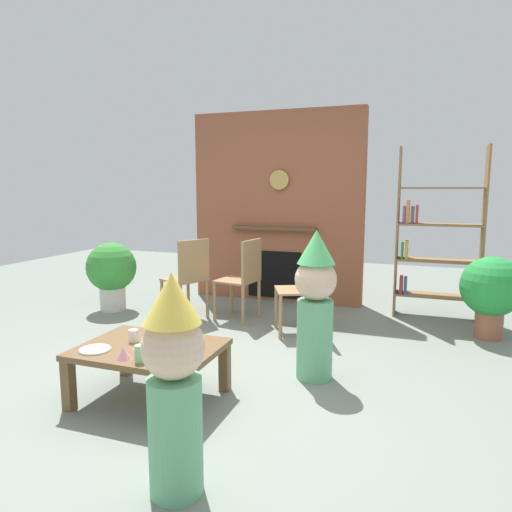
{
  "coord_description": "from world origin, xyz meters",
  "views": [
    {
      "loc": [
        1.38,
        -3.04,
        1.45
      ],
      "look_at": [
        0.15,
        0.4,
        0.91
      ],
      "focal_mm": 32.23,
      "sensor_mm": 36.0,
      "label": 1
    }
  ],
  "objects": [
    {
      "name": "ground_plane",
      "position": [
        0.0,
        0.0,
        0.0
      ],
      "size": [
        12.0,
        12.0,
        0.0
      ],
      "primitive_type": "plane",
      "color": "gray"
    },
    {
      "name": "brick_fireplace_feature",
      "position": [
        -0.35,
        2.6,
        1.19
      ],
      "size": [
        2.2,
        0.28,
        2.4
      ],
      "color": "#935138",
      "rests_on": "ground_plane"
    },
    {
      "name": "bookshelf",
      "position": [
        1.52,
        2.4,
        0.9
      ],
      "size": [
        0.9,
        0.28,
        1.9
      ],
      "color": "olive",
      "rests_on": "ground_plane"
    },
    {
      "name": "coffee_table",
      "position": [
        -0.31,
        -0.46,
        0.32
      ],
      "size": [
        0.94,
        0.71,
        0.38
      ],
      "color": "brown",
      "rests_on": "ground_plane"
    },
    {
      "name": "paper_cup_near_left",
      "position": [
        -0.38,
        -0.31,
        0.43
      ],
      "size": [
        0.07,
        0.07,
        0.1
      ],
      "primitive_type": "cylinder",
      "color": "#8CD18C",
      "rests_on": "coffee_table"
    },
    {
      "name": "paper_cup_near_right",
      "position": [
        -0.47,
        -0.42,
        0.43
      ],
      "size": [
        0.07,
        0.07,
        0.09
      ],
      "primitive_type": "cylinder",
      "color": "silver",
      "rests_on": "coffee_table"
    },
    {
      "name": "paper_cup_center",
      "position": [
        -0.21,
        -0.73,
        0.44
      ],
      "size": [
        0.06,
        0.06,
        0.11
      ],
      "primitive_type": "cylinder",
      "color": "#8CD18C",
      "rests_on": "coffee_table"
    },
    {
      "name": "paper_plate_front",
      "position": [
        -0.61,
        -0.65,
        0.39
      ],
      "size": [
        0.2,
        0.2,
        0.01
      ],
      "primitive_type": "cylinder",
      "color": "white",
      "rests_on": "coffee_table"
    },
    {
      "name": "paper_plate_rear",
      "position": [
        -0.29,
        -0.52,
        0.39
      ],
      "size": [
        0.17,
        0.17,
        0.01
      ],
      "primitive_type": "cylinder",
      "color": "white",
      "rests_on": "coffee_table"
    },
    {
      "name": "birthday_cake_slice",
      "position": [
        -0.34,
        -0.71,
        0.43
      ],
      "size": [
        0.1,
        0.1,
        0.08
      ],
      "primitive_type": "cone",
      "color": "pink",
      "rests_on": "coffee_table"
    },
    {
      "name": "table_fork",
      "position": [
        -0.21,
        -0.28,
        0.39
      ],
      "size": [
        0.04,
        0.15,
        0.01
      ],
      "primitive_type": "cube",
      "rotation": [
        0.0,
        0.0,
        1.73
      ],
      "color": "silver",
      "rests_on": "coffee_table"
    },
    {
      "name": "child_with_cone_hat",
      "position": [
        0.34,
        -1.26,
        0.57
      ],
      "size": [
        0.3,
        0.3,
        1.08
      ],
      "rotation": [
        0.0,
        0.0,
        2.26
      ],
      "color": "#66B27F",
      "rests_on": "ground_plane"
    },
    {
      "name": "child_in_pink",
      "position": [
        0.66,
        0.29,
        0.61
      ],
      "size": [
        0.32,
        0.32,
        1.15
      ],
      "rotation": [
        0.0,
        0.0,
        -2.49
      ],
      "color": "#66B27F",
      "rests_on": "ground_plane"
    },
    {
      "name": "dining_chair_left",
      "position": [
        -0.99,
        1.38,
        0.51
      ],
      "size": [
        0.53,
        0.53,
        0.9
      ],
      "rotation": [
        0.0,
        0.0,
        2.69
      ],
      "color": "#9E7A51",
      "rests_on": "ground_plane"
    },
    {
      "name": "dining_chair_middle",
      "position": [
        -0.4,
        1.56,
        0.51
      ],
      "size": [
        0.46,
        0.46,
        0.9
      ],
      "rotation": [
        0.0,
        0.0,
        2.99
      ],
      "color": "#9E7A51",
      "rests_on": "ground_plane"
    },
    {
      "name": "dining_chair_right",
      "position": [
        0.33,
        1.36,
        0.51
      ],
      "size": [
        0.53,
        0.53,
        0.9
      ],
      "rotation": [
        0.0,
        0.0,
        3.56
      ],
      "color": "#9E7A51",
      "rests_on": "ground_plane"
    },
    {
      "name": "potted_plant_tall",
      "position": [
        2.06,
        1.8,
        0.48
      ],
      "size": [
        0.58,
        0.58,
        0.8
      ],
      "color": "#9E5B42",
      "rests_on": "ground_plane"
    },
    {
      "name": "potted_plant_short",
      "position": [
        -2.04,
        1.43,
        0.48
      ],
      "size": [
        0.58,
        0.58,
        0.81
      ],
      "color": "beige",
      "rests_on": "ground_plane"
    }
  ]
}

